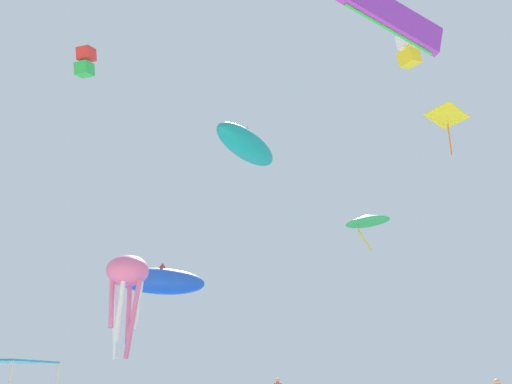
# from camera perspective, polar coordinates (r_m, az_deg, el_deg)

# --- Properties ---
(kite_inflatable_blue) EXTENTS (7.89, 5.96, 2.99)m
(kite_inflatable_blue) POSITION_cam_1_polar(r_m,az_deg,el_deg) (45.63, -10.21, -9.48)
(kite_inflatable_blue) COLOR blue
(kite_box_red) EXTENTS (1.00, 1.13, 1.91)m
(kite_box_red) POSITION_cam_1_polar(r_m,az_deg,el_deg) (32.26, -18.04, 13.30)
(kite_box_red) COLOR red
(kite_diamond_yellow) EXTENTS (3.24, 3.25, 3.51)m
(kite_diamond_yellow) POSITION_cam_1_polar(r_m,az_deg,el_deg) (41.67, 20.01, 7.57)
(kite_diamond_yellow) COLOR yellow
(kite_parafoil_purple) EXTENTS (6.14, 3.53, 4.09)m
(kite_parafoil_purple) POSITION_cam_1_polar(r_m,az_deg,el_deg) (29.85, 14.19, 18.21)
(kite_parafoil_purple) COLOR purple
(kite_delta_green) EXTENTS (4.25, 4.21, 2.93)m
(kite_delta_green) POSITION_cam_1_polar(r_m,az_deg,el_deg) (43.58, 11.95, -2.82)
(kite_delta_green) COLOR green
(kite_octopus_pink) EXTENTS (4.16, 4.16, 7.17)m
(kite_octopus_pink) POSITION_cam_1_polar(r_m,az_deg,el_deg) (39.08, -13.80, -8.84)
(kite_octopus_pink) COLOR pink
(kite_inflatable_teal) EXTENTS (5.97, 8.57, 3.30)m
(kite_inflatable_teal) POSITION_cam_1_polar(r_m,az_deg,el_deg) (43.88, -1.05, 5.14)
(kite_inflatable_teal) COLOR teal
(kite_box_white) EXTENTS (1.71, 1.69, 2.56)m
(kite_box_white) POSITION_cam_1_polar(r_m,az_deg,el_deg) (38.48, 16.22, 14.64)
(kite_box_white) COLOR white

